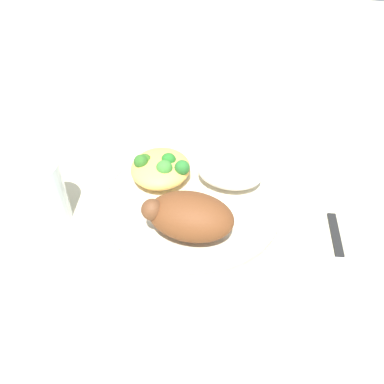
{
  "coord_description": "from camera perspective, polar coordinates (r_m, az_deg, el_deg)",
  "views": [
    {
      "loc": [
        -0.11,
        0.43,
        0.45
      ],
      "look_at": [
        0.0,
        0.0,
        0.02
      ],
      "focal_mm": 38.18,
      "sensor_mm": 36.0,
      "label": 1
    }
  ],
  "objects": [
    {
      "name": "ground_plane",
      "position": [
        0.63,
        -0.0,
        -1.59
      ],
      "size": [
        2.0,
        2.0,
        0.0
      ],
      "primitive_type": "plane",
      "color": "beige"
    },
    {
      "name": "plate",
      "position": [
        0.63,
        -0.0,
        -1.11
      ],
      "size": [
        0.28,
        0.28,
        0.01
      ],
      "color": "beige",
      "rests_on": "ground_plane"
    },
    {
      "name": "roasted_chicken",
      "position": [
        0.55,
        -0.41,
        -3.37
      ],
      "size": [
        0.13,
        0.08,
        0.06
      ],
      "color": "brown",
      "rests_on": "plate"
    },
    {
      "name": "rice_pile",
      "position": [
        0.64,
        5.33,
        2.79
      ],
      "size": [
        0.1,
        0.07,
        0.04
      ],
      "primitive_type": "ellipsoid",
      "color": "white",
      "rests_on": "plate"
    },
    {
      "name": "mac_cheese_with_broccoli",
      "position": [
        0.65,
        -4.38,
        3.45
      ],
      "size": [
        0.1,
        0.1,
        0.04
      ],
      "color": "#F2B854",
      "rests_on": "plate"
    },
    {
      "name": "fork",
      "position": [
        0.61,
        16.39,
        -5.59
      ],
      "size": [
        0.04,
        0.14,
        0.01
      ],
      "color": "silver",
      "rests_on": "ground_plane"
    },
    {
      "name": "knife",
      "position": [
        0.6,
        19.97,
        -8.34
      ],
      "size": [
        0.04,
        0.19,
        0.01
      ],
      "color": "black",
      "rests_on": "ground_plane"
    },
    {
      "name": "water_glass",
      "position": [
        0.62,
        -20.19,
        -0.09
      ],
      "size": [
        0.07,
        0.07,
        0.1
      ],
      "primitive_type": "cylinder",
      "color": "silver",
      "rests_on": "ground_plane"
    }
  ]
}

